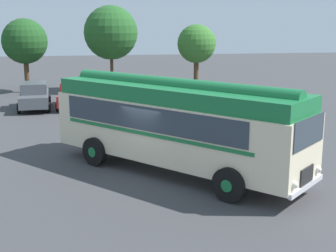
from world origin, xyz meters
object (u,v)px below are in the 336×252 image
at_px(car_near_left, 34,96).
at_px(car_mid_left, 74,94).
at_px(car_far_right, 167,94).
at_px(vintage_bus, 175,122).
at_px(car_mid_right, 117,93).

relative_size(car_near_left, car_mid_left, 0.99).
height_order(car_near_left, car_far_right, same).
bearing_deg(vintage_bus, car_far_right, 81.78).
relative_size(vintage_bus, car_mid_left, 2.12).
bearing_deg(car_mid_left, car_far_right, -9.20).
relative_size(vintage_bus, car_mid_right, 2.17).
bearing_deg(car_far_right, car_mid_left, 170.80).
height_order(car_mid_right, car_far_right, same).
bearing_deg(car_mid_right, car_near_left, -178.39).
relative_size(vintage_bus, car_near_left, 2.13).
relative_size(car_near_left, car_far_right, 0.99).
bearing_deg(car_mid_right, car_far_right, -17.11).
xyz_separation_m(car_mid_right, car_far_right, (3.14, -0.97, 0.00)).
distance_m(vintage_bus, car_far_right, 13.23).
height_order(vintage_bus, car_near_left, vintage_bus).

